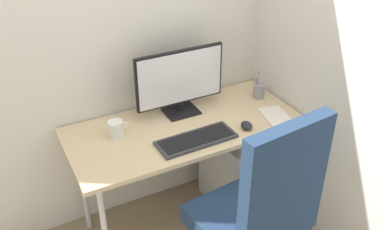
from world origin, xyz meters
name	(u,v)px	position (x,y,z in m)	size (l,w,h in m)	color
ground_plane	(186,218)	(0.00, 0.00, 0.00)	(8.00, 8.00, 0.00)	gray
wall_side_right	(328,9)	(0.72, -0.26, 1.40)	(0.04, 2.43, 2.80)	silver
desk	(185,133)	(0.00, 0.00, 0.68)	(1.38, 0.63, 0.74)	#D1B78C
office_chair	(259,211)	(0.07, -0.68, 0.61)	(0.62, 0.63, 1.17)	black
filing_cabinet	(241,168)	(0.41, -0.02, 0.29)	(0.40, 0.48, 0.58)	#B2B5BA
monitor	(180,80)	(0.05, 0.16, 0.95)	(0.56, 0.16, 0.40)	black
keyboard	(196,139)	(-0.02, -0.17, 0.75)	(0.45, 0.18, 0.02)	#333338
mouse	(247,125)	(0.30, -0.19, 0.76)	(0.06, 0.08, 0.04)	black
pen_holder	(259,91)	(0.58, 0.09, 0.79)	(0.07, 0.07, 0.18)	gray
notebook	(276,116)	(0.53, -0.17, 0.74)	(0.14, 0.22, 0.01)	silver
coffee_mug	(116,129)	(-0.39, 0.08, 0.78)	(0.12, 0.09, 0.09)	white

